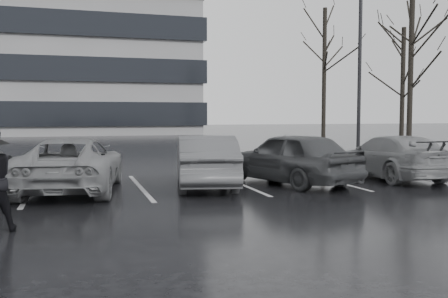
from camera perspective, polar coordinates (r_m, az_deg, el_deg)
The scene contains 10 objects.
ground at distance 11.84m, azimuth 2.68°, elevation -5.62°, with size 160.00×160.00×0.00m, color black.
car_main at distance 14.25m, azimuth 7.55°, elevation -1.00°, with size 1.76×4.37×1.49m, color black.
car_west_a at distance 13.64m, azimuth -2.15°, elevation -1.35°, with size 1.49×4.28×1.41m, color #2F2F32.
car_west_b at distance 13.43m, azimuth -16.98°, elevation -1.70°, with size 2.27×4.92×1.37m, color #555558.
car_east at distance 16.16m, azimuth 18.55°, elevation -0.86°, with size 1.86×4.59×1.33m, color #555558.
lamp_post at distance 22.13m, azimuth 15.24°, elevation 9.15°, with size 0.48×0.48×8.77m.
stall_stripes at distance 14.00m, azimuth -3.83°, elevation -4.12°, with size 19.72×5.00×0.00m.
tree_east at distance 26.41m, azimuth 20.55°, elevation 8.14°, with size 0.26×0.26×8.00m, color black.
tree_ne at distance 31.07m, azimuth 19.73°, elevation 6.58°, with size 0.26×0.26×7.00m, color black.
tree_north at distance 31.80m, azimuth 11.37°, elevation 8.02°, with size 0.26×0.26×8.50m, color black.
Camera 1 is at (-3.87, -11.01, 1.98)m, focal length 40.00 mm.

